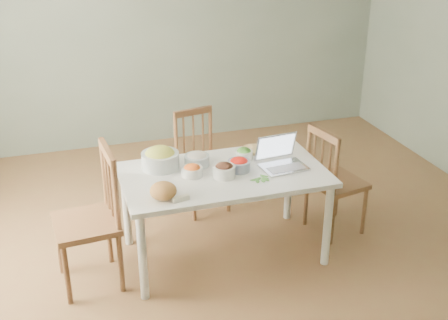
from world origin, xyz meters
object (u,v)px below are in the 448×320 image
object	(u,v)px
chair_left	(85,220)
chair_right	(337,180)
bowl_squash	(160,158)
chair_far	(203,163)
laptop	(284,154)
bread_boule	(163,191)
dining_table	(224,214)

from	to	relation	value
chair_left	chair_right	size ratio (longest dim) A/B	1.11
chair_right	bowl_squash	size ratio (longest dim) A/B	3.28
chair_far	laptop	bearing A→B (deg)	-75.00
chair_far	bowl_squash	xyz separation A→B (m)	(-0.47, -0.53, 0.34)
bread_boule	dining_table	bearing A→B (deg)	27.48
chair_far	chair_right	world-z (taller)	chair_right
chair_far	chair_right	size ratio (longest dim) A/B	0.97
chair_left	dining_table	bearing A→B (deg)	88.55
laptop	bread_boule	bearing A→B (deg)	-173.48
chair_far	chair_right	distance (m)	1.16
chair_left	laptop	distance (m)	1.50
chair_far	laptop	size ratio (longest dim) A/B	2.71
laptop	bowl_squash	bearing A→B (deg)	156.74
chair_right	laptop	distance (m)	0.66
chair_right	bowl_squash	bearing A→B (deg)	72.68
laptop	chair_left	bearing A→B (deg)	174.56
chair_left	bowl_squash	distance (m)	0.71
chair_far	laptop	xyz separation A→B (m)	(0.41, -0.81, 0.37)
chair_far	bowl_squash	world-z (taller)	chair_far
bread_boule	bowl_squash	bearing A→B (deg)	80.66
bowl_squash	chair_far	bearing A→B (deg)	48.43
dining_table	bowl_squash	size ratio (longest dim) A/B	5.35
chair_left	chair_far	bearing A→B (deg)	122.38
dining_table	laptop	size ratio (longest dim) A/B	4.57
dining_table	laptop	xyz separation A→B (m)	(0.45, -0.06, 0.46)
chair_far	bowl_squash	distance (m)	0.78
bowl_squash	dining_table	bearing A→B (deg)	-27.25
dining_table	bowl_squash	world-z (taller)	bowl_squash
chair_far	chair_left	distance (m)	1.33
chair_far	chair_left	world-z (taller)	chair_left
chair_right	dining_table	bearing A→B (deg)	82.91
dining_table	bowl_squash	distance (m)	0.65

